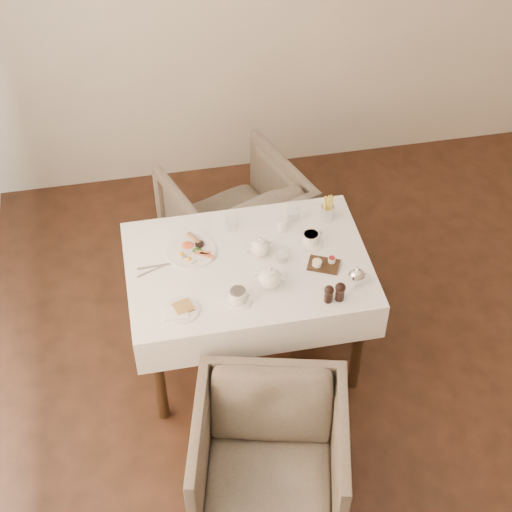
{
  "coord_description": "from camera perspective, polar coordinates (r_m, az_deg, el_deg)",
  "views": [
    {
      "loc": [
        -1.26,
        -2.14,
        3.68
      ],
      "look_at": [
        -0.71,
        0.69,
        0.82
      ],
      "focal_mm": 55.0,
      "sensor_mm": 36.0,
      "label": 1
    }
  ],
  "objects": [
    {
      "name": "teapot_centre",
      "position": [
        4.13,
        0.3,
        0.71
      ],
      "size": [
        0.17,
        0.15,
        0.12
      ],
      "primitive_type": null,
      "rotation": [
        0.0,
        0.0,
        0.23
      ],
      "color": "white",
      "rests_on": "table"
    },
    {
      "name": "cutlery_fork",
      "position": [
        4.14,
        -7.35,
        -0.76
      ],
      "size": [
        0.19,
        0.02,
        0.0
      ],
      "primitive_type": "cube",
      "rotation": [
        0.0,
        0.0,
        1.61
      ],
      "color": "silver",
      "rests_on": "table"
    },
    {
      "name": "condiment_board",
      "position": [
        4.12,
        4.92,
        -0.58
      ],
      "size": [
        0.19,
        0.17,
        0.04
      ],
      "rotation": [
        0.0,
        0.0,
        -0.43
      ],
      "color": "black",
      "rests_on": "table"
    },
    {
      "name": "armchair_far",
      "position": [
        4.98,
        -1.52,
        2.74
      ],
      "size": [
        0.98,
        0.99,
        0.71
      ],
      "primitive_type": "imported",
      "rotation": [
        0.0,
        0.0,
        3.49
      ],
      "color": "#50453A",
      "rests_on": "ground"
    },
    {
      "name": "teapot_front",
      "position": [
        3.96,
        1.04,
        -1.54
      ],
      "size": [
        0.21,
        0.18,
        0.14
      ],
      "primitive_type": null,
      "rotation": [
        0.0,
        0.0,
        -0.38
      ],
      "color": "white",
      "rests_on": "table"
    },
    {
      "name": "pepper_mill_left",
      "position": [
        3.92,
        5.31,
        -2.74
      ],
      "size": [
        0.06,
        0.06,
        0.1
      ],
      "primitive_type": null,
      "rotation": [
        0.0,
        0.0,
        0.27
      ],
      "color": "black",
      "rests_on": "table"
    },
    {
      "name": "silver_pot",
      "position": [
        4.02,
        7.33,
        -1.39
      ],
      "size": [
        0.12,
        0.11,
        0.11
      ],
      "primitive_type": null,
      "rotation": [
        0.0,
        0.0,
        -0.2
      ],
      "color": "white",
      "rests_on": "table"
    },
    {
      "name": "pepper_mill_right",
      "position": [
        3.93,
        6.13,
        -2.58
      ],
      "size": [
        0.07,
        0.07,
        0.11
      ],
      "primitive_type": null,
      "rotation": [
        0.0,
        0.0,
        0.34
      ],
      "color": "black",
      "rests_on": "table"
    },
    {
      "name": "teacup_far",
      "position": [
        4.22,
        4.01,
        1.25
      ],
      "size": [
        0.14,
        0.14,
        0.07
      ],
      "rotation": [
        0.0,
        0.0,
        0.35
      ],
      "color": "white",
      "rests_on": "table"
    },
    {
      "name": "glass_left",
      "position": [
        4.29,
        -1.79,
        2.53
      ],
      "size": [
        0.07,
        0.07,
        0.1
      ],
      "primitive_type": "cylinder",
      "rotation": [
        0.0,
        0.0,
        0.08
      ],
      "color": "silver",
      "rests_on": "table"
    },
    {
      "name": "side_plate",
      "position": [
        3.91,
        -5.53,
        -3.96
      ],
      "size": [
        0.18,
        0.18,
        0.02
      ],
      "rotation": [
        0.0,
        0.0,
        0.09
      ],
      "color": "white",
      "rests_on": "table"
    },
    {
      "name": "cutlery_knife",
      "position": [
        4.12,
        -7.58,
        -1.07
      ],
      "size": [
        0.16,
        0.08,
        0.0
      ],
      "primitive_type": "cube",
      "rotation": [
        0.0,
        0.0,
        1.95
      ],
      "color": "silver",
      "rests_on": "table"
    },
    {
      "name": "fries_cup",
      "position": [
        4.35,
        5.21,
        3.41
      ],
      "size": [
        0.08,
        0.08,
        0.16
      ],
      "rotation": [
        0.0,
        0.0,
        0.33
      ],
      "color": "silver",
      "rests_on": "table"
    },
    {
      "name": "armchair_near",
      "position": [
        3.9,
        1.0,
        -14.49
      ],
      "size": [
        0.87,
        0.89,
        0.67
      ],
      "primitive_type": "imported",
      "rotation": [
        0.0,
        0.0,
        -0.24
      ],
      "color": "#50453A",
      "rests_on": "ground"
    },
    {
      "name": "breakfast_plate",
      "position": [
        4.19,
        -4.75,
        0.42
      ],
      "size": [
        0.27,
        0.27,
        0.03
      ],
      "rotation": [
        0.0,
        0.0,
        0.1
      ],
      "color": "white",
      "rests_on": "table"
    },
    {
      "name": "table",
      "position": [
        4.21,
        -0.59,
        -1.63
      ],
      "size": [
        1.28,
        0.88,
        0.75
      ],
      "color": "black",
      "rests_on": "ground"
    },
    {
      "name": "teacup_near",
      "position": [
        3.92,
        -1.33,
        -2.91
      ],
      "size": [
        0.14,
        0.14,
        0.07
      ],
      "rotation": [
        0.0,
        0.0,
        -0.28
      ],
      "color": "white",
      "rests_on": "table"
    },
    {
      "name": "glass_right",
      "position": [
        4.35,
        2.77,
        3.31
      ],
      "size": [
        0.1,
        0.1,
        0.1
      ],
      "primitive_type": "cylinder",
      "rotation": [
        0.0,
        0.0,
        0.37
      ],
      "color": "silver",
      "rests_on": "table"
    },
    {
      "name": "glass_mid",
      "position": [
        4.11,
        1.95,
        0.11
      ],
      "size": [
        0.07,
        0.07,
        0.09
      ],
      "primitive_type": "cylinder",
      "rotation": [
        0.0,
        0.0,
        -0.05
      ],
      "color": "silver",
      "rests_on": "table"
    },
    {
      "name": "creamer",
      "position": [
        4.29,
        1.94,
        2.32
      ],
      "size": [
        0.08,
        0.08,
        0.07
      ],
      "primitive_type": "cylinder",
      "rotation": [
        0.0,
        0.0,
        0.41
      ],
      "color": "white",
      "rests_on": "table"
    }
  ]
}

